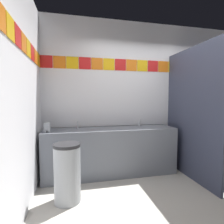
{
  "coord_description": "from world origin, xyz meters",
  "views": [
    {
      "loc": [
        -1.49,
        -1.97,
        1.38
      ],
      "look_at": [
        -0.87,
        0.81,
        1.16
      ],
      "focal_mm": 28.57,
      "sensor_mm": 36.0,
      "label": 1
    }
  ],
  "objects": [
    {
      "name": "trash_bin",
      "position": [
        -1.57,
        0.39,
        0.39
      ],
      "size": [
        0.36,
        0.36,
        0.79
      ],
      "color": "#999EA3",
      "rests_on": "ground_plane"
    },
    {
      "name": "faucet_right",
      "position": [
        -0.23,
        1.22,
        0.89
      ],
      "size": [
        0.04,
        0.1,
        0.14
      ],
      "color": "silver",
      "rests_on": "vanity_counter"
    },
    {
      "name": "vanity_counter",
      "position": [
        -0.82,
        1.13,
        0.43
      ],
      "size": [
        2.34,
        0.56,
        0.84
      ],
      "color": "slate",
      "rests_on": "ground_plane"
    },
    {
      "name": "faucet_left",
      "position": [
        -1.41,
        1.22,
        0.89
      ],
      "size": [
        0.04,
        0.1,
        0.14
      ],
      "color": "silver",
      "rests_on": "vanity_counter"
    },
    {
      "name": "soap_dispenser",
      "position": [
        -1.88,
        0.97,
        0.92
      ],
      "size": [
        0.09,
        0.09,
        0.16
      ],
      "color": "gray",
      "rests_on": "vanity_counter"
    },
    {
      "name": "stall_divider",
      "position": [
        0.66,
        0.44,
        1.12
      ],
      "size": [
        0.92,
        1.43,
        2.24
      ],
      "color": "#33384C",
      "rests_on": "ground_plane"
    },
    {
      "name": "wall_side",
      "position": [
        -2.08,
        0.0,
        1.44
      ],
      "size": [
        0.09,
        2.83,
        2.87
      ],
      "color": "silver",
      "rests_on": "ground_plane"
    },
    {
      "name": "ground_plane",
      "position": [
        0.0,
        0.0,
        0.0
      ],
      "size": [
        8.98,
        8.98,
        0.0
      ],
      "primitive_type": "plane",
      "color": "#B2ADA3"
    },
    {
      "name": "wall_back",
      "position": [
        -0.0,
        1.45,
        1.44
      ],
      "size": [
        4.08,
        0.09,
        2.87
      ],
      "color": "silver",
      "rests_on": "ground_plane"
    },
    {
      "name": "toilet",
      "position": [
        1.01,
        1.06,
        0.3
      ],
      "size": [
        0.39,
        0.49,
        0.74
      ],
      "color": "white",
      "rests_on": "ground_plane"
    }
  ]
}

